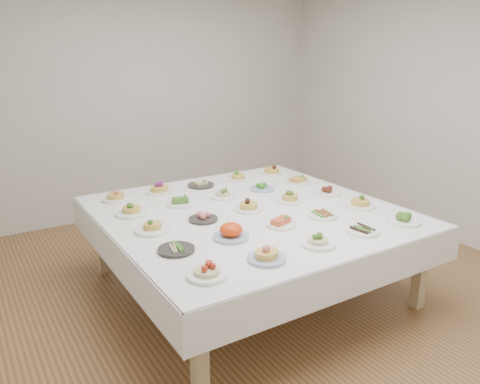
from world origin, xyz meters
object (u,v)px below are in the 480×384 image
dish_24 (272,168)px  display_table (249,217)px  dish_12 (249,204)px  dish_0 (207,266)px

dish_24 → display_table: bearing=-134.6°
display_table → dish_12: bearing=95.3°
display_table → dish_12: 0.12m
dish_0 → dish_12: size_ratio=1.06×
dish_0 → dish_24: size_ratio=0.98×
display_table → dish_0: 1.27m
dish_0 → dish_12: bearing=45.2°
display_table → dish_0: bearing=-134.9°
dish_0 → dish_12: (0.89, 0.90, -0.01)m
dish_0 → dish_24: same height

